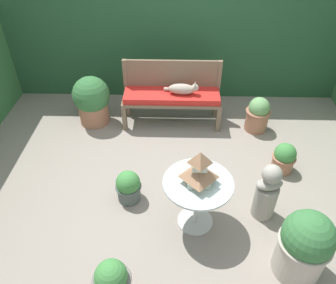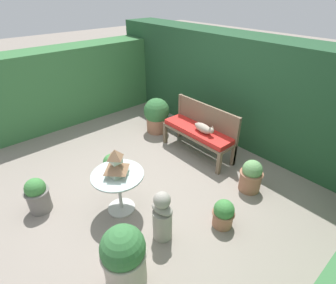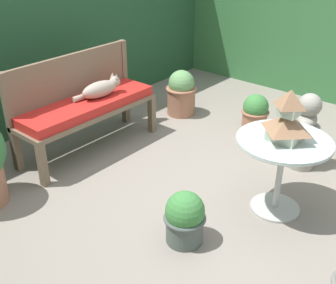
{
  "view_description": "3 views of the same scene",
  "coord_description": "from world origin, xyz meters",
  "px_view_note": "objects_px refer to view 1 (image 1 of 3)",
  "views": [
    {
      "loc": [
        0.01,
        -2.69,
        2.76
      ],
      "look_at": [
        -0.07,
        0.22,
        0.4
      ],
      "focal_mm": 35.0,
      "sensor_mm": 36.0,
      "label": 1
    },
    {
      "loc": [
        2.57,
        -1.8,
        2.59
      ],
      "look_at": [
        -0.05,
        0.5,
        0.49
      ],
      "focal_mm": 28.0,
      "sensor_mm": 36.0,
      "label": 2
    },
    {
      "loc": [
        -2.22,
        -1.62,
        1.91
      ],
      "look_at": [
        0.01,
        0.27,
        0.36
      ],
      "focal_mm": 45.0,
      "sensor_mm": 36.0,
      "label": 3
    }
  ],
  "objects_px": {
    "garden_bust": "(267,193)",
    "potted_plant_table_near": "(113,284)",
    "potted_plant_table_far": "(258,114)",
    "cat": "(183,89)",
    "potted_plant_bench_right": "(304,245)",
    "pagoda_birdhouse": "(199,170)",
    "garden_bench": "(172,98)",
    "patio_table": "(197,191)",
    "potted_plant_patio_mid": "(92,100)",
    "potted_plant_bench_left": "(128,186)",
    "potted_plant_hedge_corner": "(284,158)"
  },
  "relations": [
    {
      "from": "garden_bust",
      "to": "potted_plant_table_near",
      "type": "distance_m",
      "value": 1.69
    },
    {
      "from": "garden_bust",
      "to": "potted_plant_table_far",
      "type": "height_order",
      "value": "garden_bust"
    },
    {
      "from": "cat",
      "to": "potted_plant_bench_right",
      "type": "distance_m",
      "value": 2.45
    },
    {
      "from": "pagoda_birdhouse",
      "to": "garden_bust",
      "type": "distance_m",
      "value": 0.83
    },
    {
      "from": "garden_bench",
      "to": "pagoda_birdhouse",
      "type": "relative_size",
      "value": 3.73
    },
    {
      "from": "garden_bench",
      "to": "patio_table",
      "type": "bearing_deg",
      "value": -81.03
    },
    {
      "from": "garden_bench",
      "to": "cat",
      "type": "relative_size",
      "value": 2.87
    },
    {
      "from": "cat",
      "to": "potted_plant_patio_mid",
      "type": "height_order",
      "value": "potted_plant_patio_mid"
    },
    {
      "from": "garden_bench",
      "to": "potted_plant_table_far",
      "type": "distance_m",
      "value": 1.2
    },
    {
      "from": "garden_bench",
      "to": "potted_plant_patio_mid",
      "type": "bearing_deg",
      "value": -179.26
    },
    {
      "from": "cat",
      "to": "potted_plant_patio_mid",
      "type": "distance_m",
      "value": 1.27
    },
    {
      "from": "cat",
      "to": "potted_plant_bench_right",
      "type": "bearing_deg",
      "value": -61.65
    },
    {
      "from": "potted_plant_bench_left",
      "to": "potted_plant_patio_mid",
      "type": "xyz_separation_m",
      "value": [
        -0.67,
        1.44,
        0.18
      ]
    },
    {
      "from": "potted_plant_patio_mid",
      "to": "potted_plant_hedge_corner",
      "type": "relative_size",
      "value": 1.83
    },
    {
      "from": "pagoda_birdhouse",
      "to": "potted_plant_hedge_corner",
      "type": "bearing_deg",
      "value": 36.88
    },
    {
      "from": "potted_plant_bench_right",
      "to": "potted_plant_hedge_corner",
      "type": "bearing_deg",
      "value": 81.69
    },
    {
      "from": "pagoda_birdhouse",
      "to": "potted_plant_bench_left",
      "type": "height_order",
      "value": "pagoda_birdhouse"
    },
    {
      "from": "potted_plant_patio_mid",
      "to": "potted_plant_table_near",
      "type": "bearing_deg",
      "value": -75.01
    },
    {
      "from": "garden_bench",
      "to": "potted_plant_bench_right",
      "type": "distance_m",
      "value": 2.53
    },
    {
      "from": "potted_plant_table_far",
      "to": "cat",
      "type": "bearing_deg",
      "value": 174.09
    },
    {
      "from": "potted_plant_table_near",
      "to": "potted_plant_hedge_corner",
      "type": "height_order",
      "value": "potted_plant_table_near"
    },
    {
      "from": "potted_plant_table_far",
      "to": "pagoda_birdhouse",
      "type": "bearing_deg",
      "value": -119.07
    },
    {
      "from": "cat",
      "to": "potted_plant_table_far",
      "type": "bearing_deg",
      "value": -1.91
    },
    {
      "from": "pagoda_birdhouse",
      "to": "potted_plant_table_far",
      "type": "height_order",
      "value": "pagoda_birdhouse"
    },
    {
      "from": "potted_plant_table_near",
      "to": "garden_bench",
      "type": "bearing_deg",
      "value": 80.72
    },
    {
      "from": "garden_bust",
      "to": "potted_plant_patio_mid",
      "type": "relative_size",
      "value": 0.96
    },
    {
      "from": "potted_plant_bench_left",
      "to": "potted_plant_table_far",
      "type": "relative_size",
      "value": 0.76
    },
    {
      "from": "pagoda_birdhouse",
      "to": "potted_plant_hedge_corner",
      "type": "relative_size",
      "value": 0.95
    },
    {
      "from": "patio_table",
      "to": "potted_plant_hedge_corner",
      "type": "height_order",
      "value": "patio_table"
    },
    {
      "from": "garden_bust",
      "to": "potted_plant_bench_right",
      "type": "bearing_deg",
      "value": -87.91
    },
    {
      "from": "garden_bust",
      "to": "potted_plant_patio_mid",
      "type": "xyz_separation_m",
      "value": [
        -2.08,
        1.61,
        0.04
      ]
    },
    {
      "from": "cat",
      "to": "potted_plant_table_near",
      "type": "height_order",
      "value": "cat"
    },
    {
      "from": "potted_plant_patio_mid",
      "to": "potted_plant_hedge_corner",
      "type": "xyz_separation_m",
      "value": [
        2.45,
        -0.94,
        -0.17
      ]
    },
    {
      "from": "potted_plant_bench_right",
      "to": "garden_bust",
      "type": "bearing_deg",
      "value": 105.5
    },
    {
      "from": "potted_plant_table_near",
      "to": "potted_plant_patio_mid",
      "type": "xyz_separation_m",
      "value": [
        -0.68,
        2.55,
        0.11
      ]
    },
    {
      "from": "potted_plant_hedge_corner",
      "to": "potted_plant_bench_left",
      "type": "bearing_deg",
      "value": -164.16
    },
    {
      "from": "garden_bust",
      "to": "potted_plant_bench_right",
      "type": "distance_m",
      "value": 0.65
    },
    {
      "from": "garden_bench",
      "to": "potted_plant_hedge_corner",
      "type": "height_order",
      "value": "garden_bench"
    },
    {
      "from": "potted_plant_table_near",
      "to": "potted_plant_bench_right",
      "type": "distance_m",
      "value": 1.61
    },
    {
      "from": "potted_plant_bench_right",
      "to": "potted_plant_hedge_corner",
      "type": "distance_m",
      "value": 1.32
    },
    {
      "from": "patio_table",
      "to": "potted_plant_patio_mid",
      "type": "xyz_separation_m",
      "value": [
        -1.38,
        1.74,
        -0.1
      ]
    },
    {
      "from": "garden_bench",
      "to": "cat",
      "type": "xyz_separation_m",
      "value": [
        0.15,
        -0.02,
        0.15
      ]
    },
    {
      "from": "potted_plant_bench_left",
      "to": "potted_plant_patio_mid",
      "type": "bearing_deg",
      "value": 114.9
    },
    {
      "from": "potted_plant_bench_right",
      "to": "potted_plant_hedge_corner",
      "type": "relative_size",
      "value": 1.86
    },
    {
      "from": "patio_table",
      "to": "potted_plant_patio_mid",
      "type": "relative_size",
      "value": 0.94
    },
    {
      "from": "patio_table",
      "to": "potted_plant_patio_mid",
      "type": "bearing_deg",
      "value": 128.43
    },
    {
      "from": "garden_bench",
      "to": "potted_plant_table_far",
      "type": "relative_size",
      "value": 2.72
    },
    {
      "from": "pagoda_birdhouse",
      "to": "potted_plant_table_near",
      "type": "height_order",
      "value": "pagoda_birdhouse"
    },
    {
      "from": "garden_bench",
      "to": "patio_table",
      "type": "distance_m",
      "value": 1.78
    },
    {
      "from": "garden_bench",
      "to": "garden_bust",
      "type": "relative_size",
      "value": 2.01
    }
  ]
}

